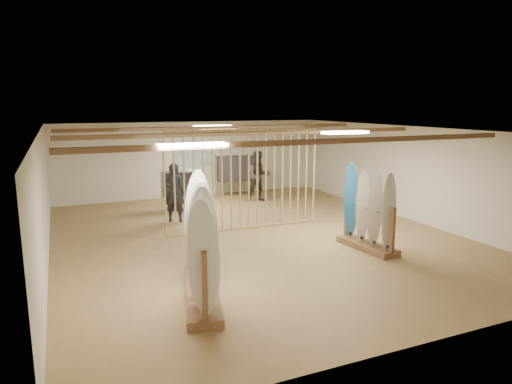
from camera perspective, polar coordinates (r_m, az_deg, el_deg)
name	(u,v)px	position (r m, az deg, el deg)	size (l,w,h in m)	color
floor	(256,237)	(12.08, 0.00, -5.60)	(12.00, 12.00, 0.00)	#AA8552
ceiling	(256,130)	(11.60, 0.00, 7.78)	(12.00, 12.00, 0.00)	gray
wall_back	(192,159)	(17.37, -7.95, 4.08)	(12.00, 12.00, 0.00)	white
wall_front	(428,252)	(6.84, 20.65, -7.07)	(12.00, 12.00, 0.00)	white
wall_left	(43,200)	(10.82, -25.07, -0.96)	(12.00, 12.00, 0.00)	white
wall_right	(408,173)	(14.47, 18.48, 2.27)	(12.00, 12.00, 0.00)	white
ceiling_slats	(256,133)	(11.60, 0.00, 7.39)	(9.50, 6.12, 0.10)	brown
light_panels	(256,132)	(11.60, 0.00, 7.49)	(1.20, 0.35, 0.06)	white
bamboo_partition	(244,180)	(12.49, -1.47, 1.54)	(4.45, 0.05, 2.78)	tan
poster	(192,154)	(17.33, -7.94, 4.73)	(1.40, 0.03, 0.90)	#3893C5
rack_left	(201,259)	(8.27, -6.91, -8.31)	(1.20, 2.68, 2.11)	brown
rack_right	(368,222)	(11.25, 13.84, -3.70)	(0.70, 1.72, 1.95)	brown
clothing_rack_a	(182,184)	(14.88, -9.24, 0.97)	(1.29, 0.46, 1.39)	silver
clothing_rack_b	(236,169)	(17.10, -2.49, 2.92)	(1.49, 0.69, 1.63)	silver
shopper_a	(174,189)	(13.63, -10.19, 0.42)	(0.72, 0.49, 1.98)	#222429
shopper_b	(259,173)	(16.26, 0.36, 2.40)	(0.99, 0.77, 2.06)	#342C28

